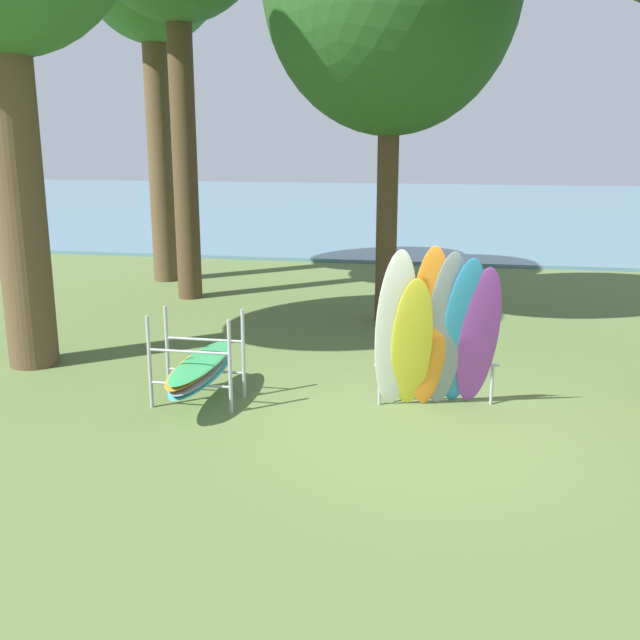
# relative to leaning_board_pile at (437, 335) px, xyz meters

# --- Properties ---
(ground_plane) EXTENTS (80.00, 80.00, 0.00)m
(ground_plane) POSITION_rel_leaning_board_pile_xyz_m (-0.16, -0.41, -1.04)
(ground_plane) COLOR #566B38
(lake_water) EXTENTS (80.00, 36.00, 0.10)m
(lake_water) POSITION_rel_leaning_board_pile_xyz_m (-0.16, 29.42, -0.99)
(lake_water) COLOR slate
(lake_water) RESTS_ON ground
(leaning_board_pile) EXTENTS (1.73, 1.12, 2.24)m
(leaning_board_pile) POSITION_rel_leaning_board_pile_xyz_m (0.00, 0.00, 0.00)
(leaning_board_pile) COLOR white
(leaning_board_pile) RESTS_ON ground
(board_storage_rack) EXTENTS (1.15, 2.13, 1.25)m
(board_storage_rack) POSITION_rel_leaning_board_pile_xyz_m (-3.12, -0.25, -0.54)
(board_storage_rack) COLOR #9EA0A5
(board_storage_rack) RESTS_ON ground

